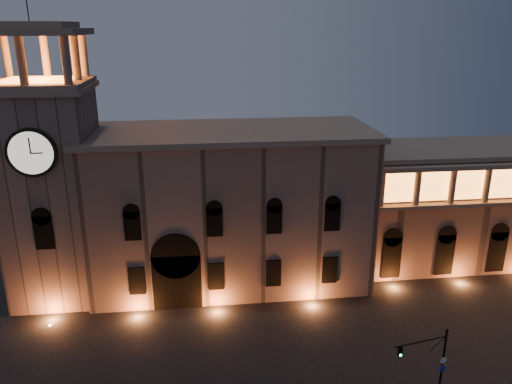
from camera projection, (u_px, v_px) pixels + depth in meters
government_building at (230, 208)px, 55.54m from camera, size 30.80×12.80×17.60m
clock_tower at (51, 184)px, 51.37m from camera, size 9.80×9.80×32.40m
colonnade_wing at (503, 202)px, 61.72m from camera, size 40.60×11.50×14.50m
traffic_light at (434, 365)px, 38.02m from camera, size 4.70×1.19×6.54m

